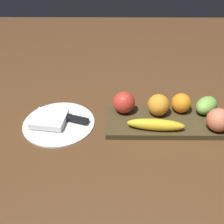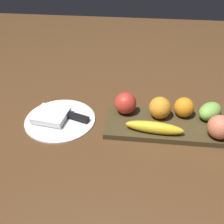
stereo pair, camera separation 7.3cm
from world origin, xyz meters
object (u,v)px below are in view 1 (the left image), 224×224
object	(u,v)px
apple	(124,102)
folded_napkin	(49,119)
fruit_tray	(165,122)
banana	(156,125)
orange_near_apple	(158,105)
knife	(71,118)
orange_near_banana	(181,103)
peach	(218,120)
grape_bunch	(206,105)
dinner_plate	(59,122)

from	to	relation	value
apple	folded_napkin	world-z (taller)	apple
fruit_tray	banana	size ratio (longest dim) A/B	2.20
orange_near_apple	knife	size ratio (longest dim) A/B	0.41
orange_near_banana	peach	bearing A→B (deg)	134.43
fruit_tray	grape_bunch	world-z (taller)	grape_bunch
apple	orange_near_apple	world-z (taller)	apple
orange_near_apple	banana	bearing A→B (deg)	78.03
grape_bunch	knife	distance (m)	0.46
dinner_plate	folded_napkin	xyz separation A→B (m)	(0.03, 0.00, 0.01)
orange_near_apple	knife	bearing A→B (deg)	4.23
fruit_tray	dinner_plate	xyz separation A→B (m)	(0.36, 0.00, -0.00)
apple	banana	size ratio (longest dim) A/B	0.41
apple	banana	xyz separation A→B (m)	(-0.10, 0.10, -0.02)
orange_near_apple	orange_near_banana	bearing A→B (deg)	-168.10
apple	dinner_plate	world-z (taller)	apple
grape_bunch	fruit_tray	bearing A→B (deg)	17.32
orange_near_banana	knife	distance (m)	0.37
banana	dinner_plate	xyz separation A→B (m)	(0.31, -0.05, -0.03)
peach	grape_bunch	world-z (taller)	peach
fruit_tray	apple	size ratio (longest dim) A/B	5.33
banana	knife	distance (m)	0.28
orange_near_banana	folded_napkin	distance (m)	0.44
knife	peach	bearing A→B (deg)	-168.43
apple	knife	xyz separation A→B (m)	(0.18, 0.03, -0.04)
orange_near_banana	dinner_plate	distance (m)	0.42
knife	folded_napkin	bearing A→B (deg)	27.22
banana	orange_near_banana	xyz separation A→B (m)	(-0.10, -0.10, 0.01)
fruit_tray	orange_near_banana	xyz separation A→B (m)	(-0.06, -0.05, 0.04)
apple	orange_near_apple	distance (m)	0.11
banana	peach	xyz separation A→B (m)	(-0.19, -0.00, 0.02)
apple	fruit_tray	bearing A→B (deg)	161.69
fruit_tray	knife	xyz separation A→B (m)	(0.31, -0.01, 0.00)
orange_near_apple	grape_bunch	size ratio (longest dim) A/B	0.81
fruit_tray	folded_napkin	bearing A→B (deg)	0.00
orange_near_apple	peach	xyz separation A→B (m)	(-0.17, 0.08, 0.00)
banana	fruit_tray	bearing A→B (deg)	56.13
dinner_plate	banana	bearing A→B (deg)	171.00
orange_near_banana	folded_napkin	size ratio (longest dim) A/B	0.62
orange_near_apple	orange_near_banana	world-z (taller)	orange_near_apple
fruit_tray	dinner_plate	bearing A→B (deg)	0.00
apple	banana	bearing A→B (deg)	135.39
fruit_tray	folded_napkin	xyz separation A→B (m)	(0.39, 0.00, 0.01)
apple	peach	bearing A→B (deg)	162.10
banana	dinner_plate	size ratio (longest dim) A/B	0.75
peach	knife	xyz separation A→B (m)	(0.46, -0.06, -0.04)
orange_near_banana	knife	size ratio (longest dim) A/B	0.37
orange_near_apple	dinner_plate	size ratio (longest dim) A/B	0.31
folded_napkin	fruit_tray	bearing A→B (deg)	-180.00
orange_near_banana	dinner_plate	size ratio (longest dim) A/B	0.28
orange_near_apple	folded_napkin	world-z (taller)	orange_near_apple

